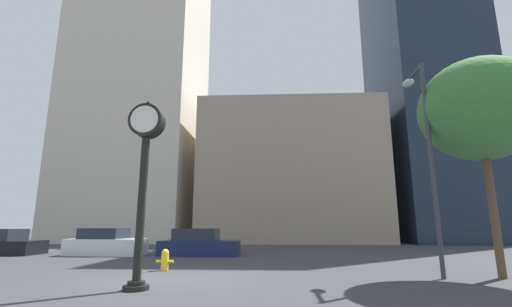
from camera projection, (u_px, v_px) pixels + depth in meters
The scene contains 11 objects.
ground_plane at pixel (165, 280), 10.09m from camera, with size 200.00×200.00×0.00m, color #38383D.
building_tall_tower at pixel (144, 59), 38.12m from camera, with size 12.18×12.00×39.40m.
building_storefront_row at pixel (290, 176), 34.61m from camera, with size 16.72×12.00×12.85m.
building_glass_modern at pixel (422, 84), 35.86m from camera, with size 8.69×12.00×32.09m.
street_clock at pixel (144, 162), 9.19m from camera, with size 0.92×0.65×4.97m.
car_black at pixel (0, 244), 18.68m from camera, with size 4.28×1.89×1.37m.
car_white at pixel (106, 244), 18.47m from camera, with size 4.04×2.11×1.41m.
car_navy at pixel (199, 244), 18.30m from camera, with size 4.18×1.88×1.40m.
fire_hydrant_near at pixel (165, 260), 12.23m from camera, with size 0.62×0.27×0.74m.
street_lamp_right at pixel (424, 134), 11.54m from camera, with size 0.36×1.57×7.00m.
bare_tree at pixel (479, 110), 11.45m from camera, with size 3.82×3.82×7.11m.
Camera 1 is at (3.25, -10.48, 1.61)m, focal length 24.00 mm.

